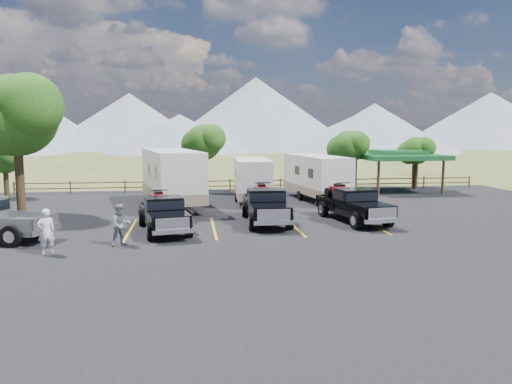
{
  "coord_description": "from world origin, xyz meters",
  "views": [
    {
      "loc": [
        -3.14,
        -20.1,
        4.84
      ],
      "look_at": [
        0.29,
        5.44,
        1.6
      ],
      "focal_mm": 35.0,
      "sensor_mm": 36.0,
      "label": 1
    }
  ],
  "objects": [
    {
      "name": "stall_lines",
      "position": [
        0.0,
        4.0,
        0.04
      ],
      "size": [
        12.12,
        5.5,
        0.01
      ],
      "color": "gold",
      "rests_on": "asphalt_lot"
    },
    {
      "name": "mountain_range",
      "position": [
        -7.63,
        105.98,
        7.87
      ],
      "size": [
        209.0,
        71.0,
        20.0
      ],
      "color": "slate",
      "rests_on": "ground"
    },
    {
      "name": "tree_nw_small",
      "position": [
        -16.02,
        17.01,
        2.78
      ],
      "size": [
        2.59,
        2.43,
        3.85
      ],
      "color": "#2F2012",
      "rests_on": "ground"
    },
    {
      "name": "rig_right",
      "position": [
        5.34,
        4.86,
        0.97
      ],
      "size": [
        2.79,
        6.04,
        1.94
      ],
      "rotation": [
        0.0,
        0.0,
        0.17
      ],
      "color": "black",
      "rests_on": "asphalt_lot"
    },
    {
      "name": "person_a",
      "position": [
        -8.64,
        -0.37,
        0.94
      ],
      "size": [
        0.77,
        0.67,
        1.79
      ],
      "primitive_type": "imported",
      "rotation": [
        0.0,
        0.0,
        3.59
      ],
      "color": "silver",
      "rests_on": "asphalt_lot"
    },
    {
      "name": "trailer_right",
      "position": [
        5.39,
        12.69,
        1.63
      ],
      "size": [
        3.24,
        8.81,
        3.04
      ],
      "rotation": [
        0.0,
        0.0,
        0.14
      ],
      "color": "white",
      "rests_on": "asphalt_lot"
    },
    {
      "name": "rig_center",
      "position": [
        0.73,
        5.12,
        0.99
      ],
      "size": [
        2.18,
        5.96,
        1.98
      ],
      "rotation": [
        0.0,
        0.0,
        -0.02
      ],
      "color": "black",
      "rests_on": "asphalt_lot"
    },
    {
      "name": "asphalt_lot",
      "position": [
        0.0,
        3.0,
        0.02
      ],
      "size": [
        44.0,
        34.0,
        0.04
      ],
      "primitive_type": "cube",
      "color": "black",
      "rests_on": "ground"
    },
    {
      "name": "rig_left",
      "position": [
        -4.41,
        3.63,
        0.93
      ],
      "size": [
        2.79,
        5.77,
        1.85
      ],
      "rotation": [
        0.0,
        0.0,
        0.19
      ],
      "color": "black",
      "rests_on": "asphalt_lot"
    },
    {
      "name": "person_b",
      "position": [
        -5.99,
        0.81,
        0.91
      ],
      "size": [
        1.05,
        0.98,
        1.74
      ],
      "primitive_type": "imported",
      "rotation": [
        0.0,
        0.0,
        0.48
      ],
      "color": "slate",
      "rests_on": "asphalt_lot"
    },
    {
      "name": "trailer_center",
      "position": [
        0.96,
        12.44,
        1.55
      ],
      "size": [
        2.52,
        8.31,
        2.88
      ],
      "rotation": [
        0.0,
        0.0,
        -0.06
      ],
      "color": "white",
      "rests_on": "asphalt_lot"
    },
    {
      "name": "trailer_left",
      "position": [
        -4.22,
        11.05,
        1.89
      ],
      "size": [
        4.26,
        10.2,
        3.53
      ],
      "rotation": [
        0.0,
        0.0,
        0.21
      ],
      "color": "white",
      "rests_on": "asphalt_lot"
    },
    {
      "name": "rail_fence",
      "position": [
        2.0,
        18.5,
        0.61
      ],
      "size": [
        36.12,
        0.12,
        1.0
      ],
      "color": "brown",
      "rests_on": "ground"
    },
    {
      "name": "pavilion",
      "position": [
        13.0,
        17.0,
        2.79
      ],
      "size": [
        6.2,
        6.2,
        3.22
      ],
      "color": "brown",
      "rests_on": "ground"
    },
    {
      "name": "ground",
      "position": [
        0.0,
        0.0,
        0.0
      ],
      "size": [
        320.0,
        320.0,
        0.0
      ],
      "primitive_type": "plane",
      "color": "#485022",
      "rests_on": "ground"
    },
    {
      "name": "tree_big_nw",
      "position": [
        -12.55,
        9.03,
        5.6
      ],
      "size": [
        5.54,
        5.18,
        7.84
      ],
      "color": "#2F2012",
      "rests_on": "ground"
    },
    {
      "name": "tree_north",
      "position": [
        -2.03,
        19.02,
        3.83
      ],
      "size": [
        3.46,
        3.24,
        5.25
      ],
      "color": "#2F2012",
      "rests_on": "ground"
    },
    {
      "name": "tree_ne_a",
      "position": [
        8.97,
        17.01,
        3.48
      ],
      "size": [
        3.11,
        2.92,
        4.76
      ],
      "color": "#2F2012",
      "rests_on": "ground"
    },
    {
      "name": "tree_ne_b",
      "position": [
        14.98,
        18.01,
        3.13
      ],
      "size": [
        2.77,
        2.59,
        4.27
      ],
      "color": "#2F2012",
      "rests_on": "ground"
    }
  ]
}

